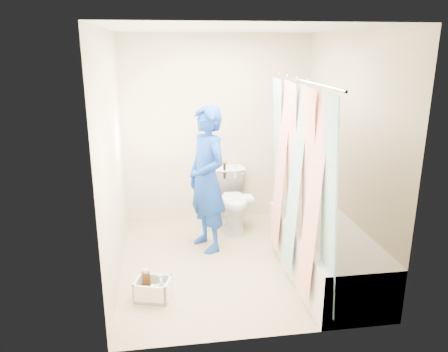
{
  "coord_description": "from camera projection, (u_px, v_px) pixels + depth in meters",
  "views": [
    {
      "loc": [
        -0.74,
        -4.2,
        2.26
      ],
      "look_at": [
        -0.06,
        0.33,
        0.87
      ],
      "focal_mm": 35.0,
      "sensor_mm": 36.0,
      "label": 1
    }
  ],
  "objects": [
    {
      "name": "wall_left",
      "position": [
        113.0,
        158.0,
        4.22
      ],
      "size": [
        0.02,
        2.6,
        2.4
      ],
      "primitive_type": "cube",
      "color": "#BDB592",
      "rests_on": "ground"
    },
    {
      "name": "tank_lid",
      "position": [
        235.0,
        198.0,
        5.39
      ],
      "size": [
        0.45,
        0.2,
        0.03
      ],
      "primitive_type": "cube",
      "rotation": [
        0.0,
        0.0,
        0.0
      ],
      "color": "white",
      "rests_on": "toilet"
    },
    {
      "name": "tank_internals",
      "position": [
        227.0,
        169.0,
        5.6
      ],
      "size": [
        0.18,
        0.06,
        0.24
      ],
      "color": "black",
      "rests_on": "toilet"
    },
    {
      "name": "wall_back",
      "position": [
        218.0,
        130.0,
        5.62
      ],
      "size": [
        2.4,
        0.02,
        2.4
      ],
      "primitive_type": "cube",
      "color": "#BDB592",
      "rests_on": "ground"
    },
    {
      "name": "floor",
      "position": [
        234.0,
        261.0,
        4.74
      ],
      "size": [
        2.6,
        2.6,
        0.0
      ],
      "primitive_type": "plane",
      "color": "tan",
      "rests_on": "ground"
    },
    {
      "name": "cleaning_caddy",
      "position": [
        154.0,
        290.0,
        4.02
      ],
      "size": [
        0.37,
        0.33,
        0.24
      ],
      "rotation": [
        0.0,
        0.0,
        -0.28
      ],
      "color": "white",
      "rests_on": "ground"
    },
    {
      "name": "wall_right",
      "position": [
        348.0,
        150.0,
        4.56
      ],
      "size": [
        0.02,
        2.6,
        2.4
      ],
      "primitive_type": "cube",
      "color": "#BDB592",
      "rests_on": "ground"
    },
    {
      "name": "wall_front",
      "position": [
        266.0,
        197.0,
        3.16
      ],
      "size": [
        2.4,
        0.02,
        2.4
      ],
      "primitive_type": "cube",
      "color": "#BDB592",
      "rests_on": "ground"
    },
    {
      "name": "bathtub",
      "position": [
        325.0,
        251.0,
        4.38
      ],
      "size": [
        0.7,
        1.75,
        0.5
      ],
      "color": "silver",
      "rests_on": "ground"
    },
    {
      "name": "toilet",
      "position": [
        233.0,
        200.0,
        5.52
      ],
      "size": [
        0.41,
        0.73,
        0.74
      ],
      "primitive_type": "imported",
      "rotation": [
        0.0,
        0.0,
        0.0
      ],
      "color": "white",
      "rests_on": "ground"
    },
    {
      "name": "plumber",
      "position": [
        207.0,
        180.0,
        4.84
      ],
      "size": [
        0.6,
        0.71,
        1.64
      ],
      "primitive_type": "imported",
      "rotation": [
        0.0,
        0.0,
        -1.16
      ],
      "color": "#102EA3",
      "rests_on": "ground"
    },
    {
      "name": "curtain_rod",
      "position": [
        302.0,
        81.0,
        3.84
      ],
      "size": [
        0.02,
        1.9,
        0.02
      ],
      "primitive_type": "cylinder",
      "rotation": [
        1.57,
        0.0,
        0.0
      ],
      "color": "silver",
      "rests_on": "wall_back"
    },
    {
      "name": "ceiling",
      "position": [
        236.0,
        28.0,
        4.04
      ],
      "size": [
        2.4,
        2.6,
        0.02
      ],
      "primitive_type": "cube",
      "color": "silver",
      "rests_on": "wall_back"
    },
    {
      "name": "shower_curtain",
      "position": [
        297.0,
        181.0,
        4.11
      ],
      "size": [
        0.06,
        1.75,
        1.8
      ],
      "primitive_type": "cube",
      "color": "white",
      "rests_on": "curtain_rod"
    }
  ]
}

